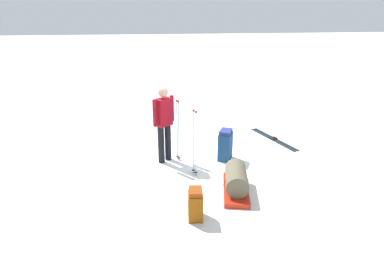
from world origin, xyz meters
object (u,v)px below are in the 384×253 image
object	(u,v)px
backpack_bright	(225,145)
ski_pair_near	(273,139)
gear_sled	(236,181)
skier_standing	(164,121)
backpack_large_dark	(195,204)
ski_poles_planted_far	(178,128)
ski_poles_planted_near	(195,140)

from	to	relation	value
backpack_bright	ski_pair_near	bearing A→B (deg)	-57.16
gear_sled	backpack_bright	bearing A→B (deg)	-4.82
skier_standing	backpack_bright	xyz separation A→B (m)	(-0.09, -1.36, -0.61)
ski_pair_near	backpack_bright	bearing A→B (deg)	122.84
backpack_bright	gear_sled	size ratio (longest dim) A/B	0.57
skier_standing	backpack_large_dark	size ratio (longest dim) A/B	3.20
skier_standing	ski_pair_near	bearing A→B (deg)	-72.75
backpack_large_dark	ski_poles_planted_far	bearing A→B (deg)	1.71
skier_standing	backpack_bright	bearing A→B (deg)	-93.94
skier_standing	gear_sled	xyz separation A→B (m)	(-1.50, -1.24, -0.73)
backpack_large_dark	gear_sled	distance (m)	1.13
skier_standing	gear_sled	size ratio (longest dim) A/B	1.39
backpack_bright	ski_poles_planted_near	xyz separation A→B (m)	(-0.61, 0.78, 0.42)
ski_pair_near	ski_poles_planted_near	distance (m)	2.92
ski_poles_planted_far	gear_sled	distance (m)	1.87
ski_poles_planted_near	gear_sled	world-z (taller)	ski_poles_planted_near
skier_standing	ski_poles_planted_near	distance (m)	0.93
backpack_bright	gear_sled	xyz separation A→B (m)	(-1.41, 0.12, -0.12)
ski_pair_near	ski_poles_planted_far	xyz separation A→B (m)	(-0.88, 2.59, 0.76)
backpack_large_dark	gear_sled	xyz separation A→B (m)	(0.72, -0.87, -0.03)
gear_sled	ski_poles_planted_near	bearing A→B (deg)	40.05
backpack_large_dark	ski_poles_planted_near	xyz separation A→B (m)	(1.51, -0.20, 0.51)
ski_poles_planted_far	skier_standing	bearing A→B (deg)	94.03
ski_poles_planted_near	ski_poles_planted_far	xyz separation A→B (m)	(0.73, 0.27, 0.01)
backpack_large_dark	gear_sled	bearing A→B (deg)	-50.52
ski_pair_near	ski_poles_planted_far	bearing A→B (deg)	108.71
ski_poles_planted_near	backpack_large_dark	bearing A→B (deg)	172.34
backpack_bright	ski_poles_planted_near	size ratio (longest dim) A/B	0.51
ski_pair_near	skier_standing	bearing A→B (deg)	107.25
ski_pair_near	backpack_large_dark	bearing A→B (deg)	140.96
skier_standing	ski_poles_planted_near	world-z (taller)	skier_standing
ski_pair_near	backpack_large_dark	world-z (taller)	backpack_large_dark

